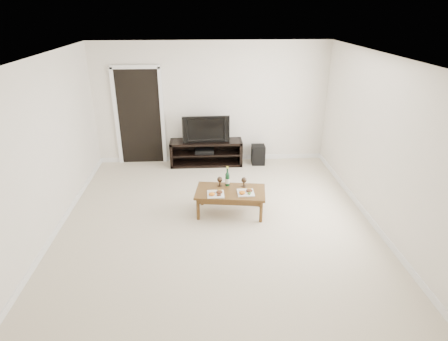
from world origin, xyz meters
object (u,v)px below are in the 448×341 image
at_px(television, 206,128).
at_px(coffee_table, 230,202).
at_px(media_console, 206,153).
at_px(subwoofer, 258,155).

relative_size(television, coffee_table, 0.87).
bearing_deg(coffee_table, television, 99.84).
height_order(media_console, coffee_table, media_console).
bearing_deg(subwoofer, television, 179.99).
distance_m(television, coffee_table, 2.27).
height_order(media_console, television, television).
relative_size(television, subwoofer, 2.34).
height_order(television, coffee_table, television).
bearing_deg(television, media_console, 0.00).
distance_m(media_console, television, 0.56).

